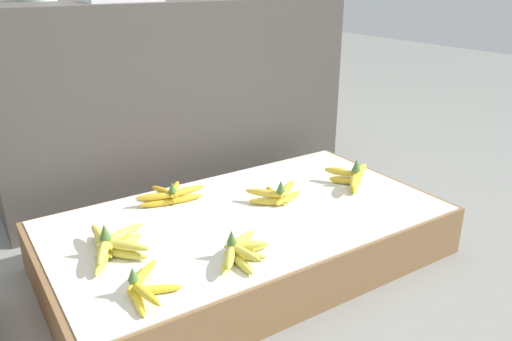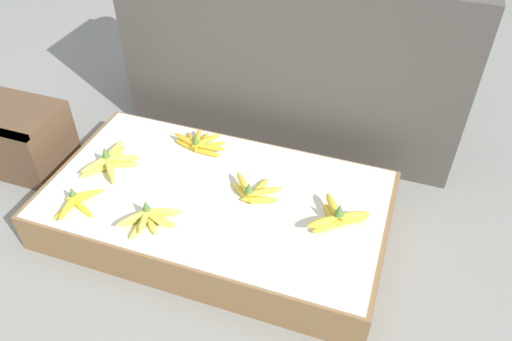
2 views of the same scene
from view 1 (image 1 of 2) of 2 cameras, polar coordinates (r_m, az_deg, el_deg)
The scene contains 9 objects.
ground_plane at distance 1.71m, azimuth -0.99°, elevation -10.19°, with size 10.00×10.00×0.00m, color gray.
display_platform at distance 1.67m, azimuth -1.01°, elevation -7.69°, with size 1.28×0.71×0.17m.
back_vendor_table at distance 2.21m, azimuth -9.52°, elevation 8.32°, with size 1.49×0.48×0.80m.
banana_bunch_front_left at distance 1.27m, azimuth -12.84°, elevation -12.83°, with size 0.14×0.21×0.08m.
banana_bunch_front_midleft at distance 1.38m, azimuth -1.80°, elevation -9.17°, with size 0.20×0.19×0.08m.
banana_bunch_middle_left at distance 1.45m, azimuth -16.20°, elevation -8.18°, with size 0.20×0.23×0.10m.
banana_bunch_middle_midright at distance 1.71m, azimuth 2.42°, elevation -2.76°, with size 0.21×0.16×0.09m.
banana_bunch_middle_right at distance 1.87m, azimuth 10.96°, elevation -0.64°, with size 0.20×0.20×0.10m.
banana_bunch_back_midleft at distance 1.73m, azimuth -9.76°, elevation -2.79°, with size 0.24×0.15×0.08m.
Camera 1 is at (-0.77, -1.23, 0.90)m, focal length 35.00 mm.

